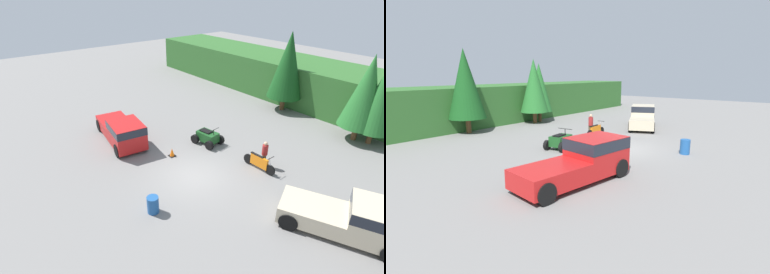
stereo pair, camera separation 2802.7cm
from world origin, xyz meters
TOP-DOWN VIEW (x-y plane):
  - ground_plane at (0.00, 0.00)m, footprint 80.00×80.00m
  - hillside_backdrop at (0.00, 16.00)m, footprint 44.00×6.00m
  - tree_left at (-3.16, 12.45)m, footprint 2.91×2.91m
  - tree_mid_left at (3.51, 11.77)m, footprint 2.65×2.65m
  - tree_mid_right at (4.44, 12.03)m, footprint 2.48×2.48m
  - pickup_truck_red at (-6.14, -1.31)m, footprint 5.72×2.81m
  - pickup_truck_second at (7.87, 2.65)m, footprint 5.52×3.95m
  - dirt_bike at (1.84, 3.51)m, footprint 2.26×0.60m
  - quad_atv at (-2.49, 3.22)m, footprint 2.10×1.59m
  - rider_person at (1.83, 3.96)m, footprint 0.43×0.43m
  - traffic_cone at (-2.62, 0.32)m, footprint 0.42×0.42m
  - steel_barrel at (1.14, -3.43)m, footprint 0.58×0.58m

SIDE VIEW (x-z plane):
  - ground_plane at x=0.00m, z-range 0.00..0.00m
  - traffic_cone at x=-2.62m, z-range -0.02..0.53m
  - steel_barrel at x=1.14m, z-range 0.00..0.88m
  - dirt_bike at x=1.84m, z-range -0.10..1.03m
  - quad_atv at x=-2.49m, z-range -0.13..1.11m
  - rider_person at x=1.83m, z-range 0.07..1.77m
  - pickup_truck_second at x=7.87m, z-range 0.05..1.90m
  - pickup_truck_red at x=-6.14m, z-range 0.05..1.91m
  - hillside_backdrop at x=0.00m, z-range 0.00..3.54m
  - tree_mid_right at x=4.44m, z-range 0.50..6.14m
  - tree_mid_left at x=3.51m, z-range 0.53..6.55m
  - tree_left at x=-3.16m, z-range 0.58..7.19m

